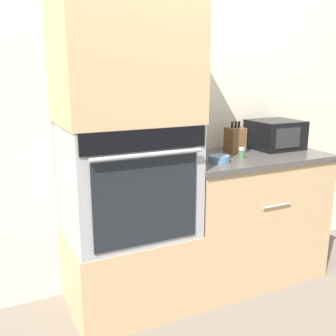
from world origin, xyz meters
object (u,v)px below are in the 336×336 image
object	(u,v)px
bowl	(219,159)
condiment_jar_mid	(242,153)
wall_oven	(128,179)
condiment_jar_near	(193,151)
condiment_jar_far	(200,157)
knife_block	(235,140)
microwave	(275,134)

from	to	relation	value
bowl	condiment_jar_mid	world-z (taller)	condiment_jar_mid
wall_oven	condiment_jar_mid	xyz separation A→B (m)	(0.78, -0.08, 0.10)
condiment_jar_near	condiment_jar_far	distance (m)	0.17
wall_oven	bowl	world-z (taller)	wall_oven
bowl	condiment_jar_mid	xyz separation A→B (m)	(0.19, 0.03, 0.01)
knife_block	condiment_jar_far	distance (m)	0.43
wall_oven	condiment_jar_mid	distance (m)	0.79
wall_oven	knife_block	distance (m)	0.89
condiment_jar_near	knife_block	bearing A→B (deg)	2.40
knife_block	condiment_jar_near	bearing A→B (deg)	-177.60
wall_oven	condiment_jar_near	distance (m)	0.53
microwave	condiment_jar_far	size ratio (longest dim) A/B	4.71
knife_block	microwave	bearing A→B (deg)	-2.25
knife_block	condiment_jar_near	xyz separation A→B (m)	(-0.35, -0.01, -0.05)
wall_oven	bowl	xyz separation A→B (m)	(0.59, -0.11, 0.09)
wall_oven	condiment_jar_near	xyz separation A→B (m)	(0.51, 0.10, 0.11)
microwave	condiment_jar_mid	size ratio (longest dim) A/B	4.75
bowl	condiment_jar_near	xyz separation A→B (m)	(-0.07, 0.21, 0.02)
bowl	condiment_jar_far	xyz separation A→B (m)	(-0.11, 0.04, 0.01)
condiment_jar_mid	bowl	bearing A→B (deg)	-172.33
microwave	condiment_jar_far	world-z (taller)	microwave
knife_block	condiment_jar_mid	world-z (taller)	knife_block
microwave	condiment_jar_near	size ratio (longest dim) A/B	4.13
bowl	knife_block	bearing A→B (deg)	38.87
wall_oven	condiment_jar_mid	bearing A→B (deg)	-6.12
microwave	condiment_jar_mid	distance (m)	0.48
bowl	condiment_jar_near	bearing A→B (deg)	109.27
knife_block	bowl	distance (m)	0.36
bowl	condiment_jar_near	distance (m)	0.22
bowl	wall_oven	bearing A→B (deg)	169.41
knife_block	condiment_jar_near	distance (m)	0.35
condiment_jar_far	condiment_jar_mid	bearing A→B (deg)	-3.43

